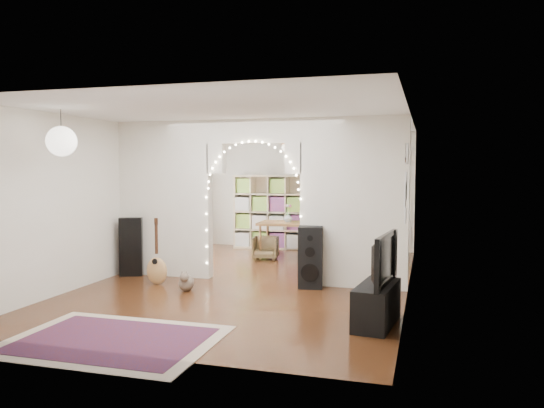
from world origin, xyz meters
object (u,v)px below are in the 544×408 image
(floor_speaker, at_px, (310,257))
(dining_table, at_px, (288,226))
(dining_chair_right, at_px, (331,244))
(acoustic_guitar, at_px, (157,260))
(media_console, at_px, (377,305))
(dining_chair_left, at_px, (265,248))
(bookcase, at_px, (270,212))

(floor_speaker, relative_size, dining_table, 0.79)
(floor_speaker, height_order, dining_chair_right, floor_speaker)
(acoustic_guitar, bearing_deg, media_console, -12.54)
(media_console, height_order, dining_chair_right, dining_chair_right)
(dining_table, xyz_separation_m, dining_chair_left, (-0.40, -0.30, -0.45))
(acoustic_guitar, xyz_separation_m, media_console, (3.64, -1.25, -0.15))
(dining_table, height_order, dining_chair_right, dining_table)
(floor_speaker, bearing_deg, dining_table, 102.97)
(floor_speaker, height_order, media_console, floor_speaker)
(floor_speaker, xyz_separation_m, dining_chair_right, (-0.20, 3.00, -0.22))
(media_console, bearing_deg, dining_chair_left, 130.60)
(acoustic_guitar, xyz_separation_m, floor_speaker, (2.45, 0.47, 0.08))
(floor_speaker, height_order, dining_chair_left, floor_speaker)
(media_console, distance_m, bookcase, 6.27)
(floor_speaker, bearing_deg, media_console, -64.41)
(dining_chair_left, bearing_deg, dining_table, 27.48)
(floor_speaker, relative_size, dining_chair_right, 1.70)
(media_console, bearing_deg, dining_chair_right, 113.71)
(media_console, distance_m, dining_chair_right, 4.93)
(bookcase, height_order, dining_chair_right, bookcase)
(bookcase, height_order, dining_table, bookcase)
(media_console, xyz_separation_m, dining_chair_right, (-1.39, 4.73, 0.01))
(floor_speaker, xyz_separation_m, dining_table, (-1.04, 2.58, 0.20))
(floor_speaker, distance_m, dining_chair_left, 2.72)
(acoustic_guitar, distance_m, dining_chair_left, 2.94)
(acoustic_guitar, bearing_deg, floor_speaker, 17.34)
(dining_table, bearing_deg, dining_chair_left, -146.88)
(acoustic_guitar, xyz_separation_m, dining_table, (1.41, 3.05, 0.28))
(floor_speaker, bearing_deg, dining_chair_right, 84.84)
(dining_chair_right, bearing_deg, dining_table, -141.69)
(dining_chair_right, bearing_deg, floor_speaker, -74.36)
(media_console, bearing_deg, acoustic_guitar, 168.30)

